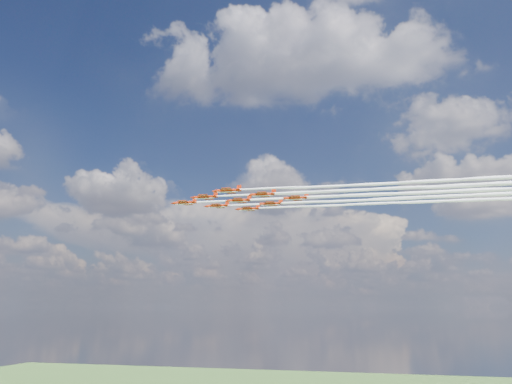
% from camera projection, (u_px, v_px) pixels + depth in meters
% --- Properties ---
extents(jet_lead, '(157.95, 13.21, 2.33)m').
position_uv_depth(jet_lead, '(417.00, 193.00, 154.58)').
color(jet_lead, red).
extents(jet_row2_port, '(157.95, 13.21, 2.33)m').
position_uv_depth(jet_row2_port, '(454.00, 186.00, 145.77)').
color(jet_row2_port, red).
extents(jet_row2_starb, '(157.95, 13.21, 2.33)m').
position_uv_depth(jet_row2_starb, '(446.00, 197.00, 159.74)').
color(jet_row2_starb, red).
extents(jet_row3_port, '(157.95, 13.21, 2.33)m').
position_uv_depth(jet_row3_port, '(495.00, 178.00, 136.96)').
color(jet_row3_port, red).
extents(jet_row3_centre, '(157.95, 13.21, 2.33)m').
position_uv_depth(jet_row3_centre, '(483.00, 190.00, 150.93)').
color(jet_row3_centre, red).
extents(jet_row3_starb, '(157.95, 13.21, 2.33)m').
position_uv_depth(jet_row3_starb, '(472.00, 200.00, 164.90)').
color(jet_row3_starb, red).
extents(jet_row4_starb, '(157.95, 13.21, 2.33)m').
position_uv_depth(jet_row4_starb, '(509.00, 194.00, 156.09)').
color(jet_row4_starb, red).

